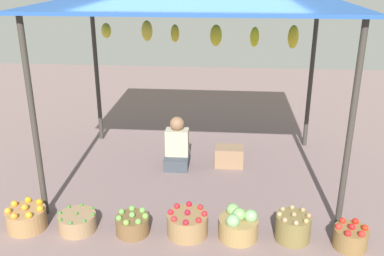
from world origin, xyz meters
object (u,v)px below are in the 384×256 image
at_px(basket_potatoes, 293,227).
at_px(wooden_crate_near_vendor, 229,156).
at_px(basket_oranges, 26,218).
at_px(basket_red_apples, 187,224).
at_px(basket_green_apples, 133,224).
at_px(basket_green_chilies, 77,222).
at_px(vendor_person, 177,148).
at_px(basket_red_tomatoes, 350,237).
at_px(basket_cabbages, 238,225).

height_order(basket_potatoes, wooden_crate_near_vendor, basket_potatoes).
distance_m(basket_oranges, basket_red_apples, 1.87).
distance_m(basket_green_apples, wooden_crate_near_vendor, 2.16).
bearing_deg(basket_green_chilies, vendor_person, 62.00).
relative_size(basket_red_apples, basket_red_tomatoes, 1.29).
bearing_deg(basket_potatoes, basket_red_apples, -179.73).
bearing_deg(basket_green_chilies, basket_red_tomatoes, -1.15).
xyz_separation_m(basket_cabbages, wooden_crate_near_vendor, (-0.11, 1.85, -0.01)).
distance_m(basket_green_apples, basket_red_tomatoes, 2.40).
bearing_deg(basket_green_chilies, basket_potatoes, 0.73).
relative_size(basket_oranges, basket_red_apples, 0.98).
height_order(basket_cabbages, basket_red_tomatoes, basket_cabbages).
distance_m(basket_green_chilies, basket_green_apples, 0.65).
bearing_deg(basket_cabbages, basket_green_chilies, -179.50).
height_order(basket_green_apples, basket_potatoes, basket_potatoes).
bearing_deg(basket_green_apples, basket_green_chilies, 179.26).
bearing_deg(basket_oranges, vendor_person, 49.26).
bearing_deg(basket_red_apples, basket_cabbages, -0.93).
xyz_separation_m(vendor_person, basket_cabbages, (0.90, -1.76, -0.14)).
relative_size(basket_red_apples, basket_potatoes, 1.19).
relative_size(vendor_person, basket_green_chilies, 1.81).
bearing_deg(basket_green_chilies, basket_red_apples, 1.14).
distance_m(vendor_person, wooden_crate_near_vendor, 0.80).
xyz_separation_m(basket_green_chilies, wooden_crate_near_vendor, (1.73, 1.86, 0.05)).
bearing_deg(basket_green_apples, vendor_person, 80.50).
xyz_separation_m(basket_green_apples, basket_cabbages, (1.19, 0.02, 0.04)).
height_order(basket_oranges, basket_green_chilies, basket_oranges).
relative_size(basket_green_chilies, basket_red_apples, 0.93).
distance_m(basket_green_chilies, basket_potatoes, 2.44).
distance_m(basket_red_apples, basket_potatoes, 1.17).
distance_m(basket_potatoes, basket_red_tomatoes, 0.61).
distance_m(vendor_person, basket_cabbages, 1.98).
bearing_deg(basket_cabbages, basket_red_tomatoes, -3.66).
xyz_separation_m(basket_oranges, basket_green_apples, (1.24, 0.00, -0.02)).
distance_m(basket_potatoes, wooden_crate_near_vendor, 1.97).
relative_size(vendor_person, basket_potatoes, 2.01).
distance_m(basket_red_apples, wooden_crate_near_vendor, 1.89).
xyz_separation_m(basket_oranges, basket_green_chilies, (0.60, 0.01, -0.03)).
bearing_deg(basket_green_apples, wooden_crate_near_vendor, 60.00).
bearing_deg(basket_green_chilies, basket_oranges, -178.80).
height_order(basket_oranges, basket_red_tomatoes, basket_oranges).
height_order(basket_red_apples, basket_red_tomatoes, basket_red_apples).
bearing_deg(vendor_person, basket_green_chilies, -118.00).
height_order(basket_red_apples, wooden_crate_near_vendor, basket_red_apples).
xyz_separation_m(vendor_person, basket_green_chilies, (-0.95, -1.78, -0.20)).
relative_size(vendor_person, basket_red_tomatoes, 2.16).
relative_size(vendor_person, basket_cabbages, 1.76).
xyz_separation_m(basket_red_tomatoes, wooden_crate_near_vendor, (-1.32, 1.92, 0.03)).
bearing_deg(basket_green_chilies, wooden_crate_near_vendor, 47.16).
bearing_deg(basket_oranges, basket_red_tomatoes, -0.76).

